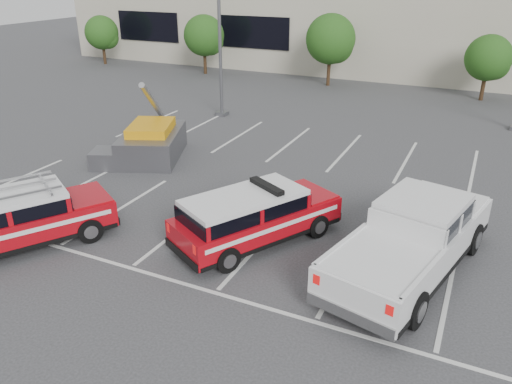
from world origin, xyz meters
TOP-DOWN VIEW (x-y plane):
  - ground at (0.00, 0.00)m, footprint 120.00×120.00m
  - stall_markings at (0.00, 4.50)m, footprint 23.00×15.00m
  - convention_building at (0.18, 31.86)m, footprint 60.00×16.99m
  - tree_far_left at (-24.91, 22.05)m, footprint 2.77×2.77m
  - tree_left at (-14.91, 22.05)m, footprint 3.07×3.07m
  - tree_mid_left at (-4.91, 22.05)m, footprint 3.37×3.37m
  - tree_mid_right at (5.09, 22.05)m, footprint 2.77×2.77m
  - light_pole_left at (-8.00, 12.00)m, footprint 0.90×0.60m
  - fire_chief_suv at (-0.21, -0.04)m, footprint 4.11×5.40m
  - white_pickup at (4.27, 0.33)m, footprint 3.70×6.87m
  - ladder_suv at (-6.34, -3.13)m, footprint 4.19×5.16m
  - utility_rig at (-7.52, 4.62)m, footprint 3.60×4.80m

SIDE VIEW (x-z plane):
  - ground at x=0.00m, z-range 0.00..0.00m
  - stall_markings at x=0.00m, z-range 0.00..0.01m
  - utility_rig at x=-7.52m, z-range -1.04..2.41m
  - fire_chief_suv at x=-0.21m, z-range -0.16..1.64m
  - ladder_suv at x=-6.34m, z-range -0.19..1.73m
  - white_pickup at x=4.27m, z-range -0.20..1.80m
  - tree_far_left at x=-24.91m, z-range 0.51..4.50m
  - tree_mid_right at x=5.09m, z-range 0.51..4.50m
  - tree_left at x=-14.91m, z-range 0.56..4.98m
  - tree_mid_left at x=-4.91m, z-range 0.62..5.46m
  - convention_building at x=0.18m, z-range -1.88..11.32m
  - light_pole_left at x=-8.00m, z-range 0.07..10.31m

